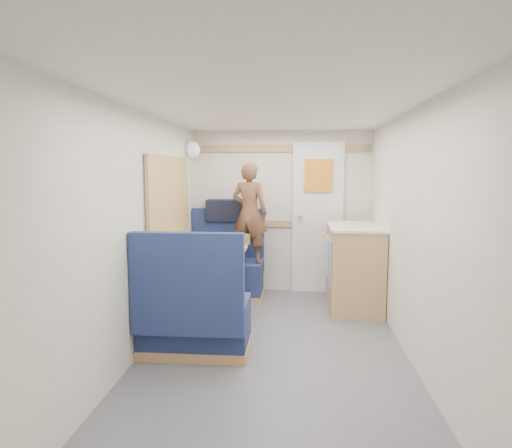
# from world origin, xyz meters

# --- Properties ---
(floor) EXTENTS (4.50, 4.50, 0.00)m
(floor) POSITION_xyz_m (0.00, 0.00, 0.00)
(floor) COLOR #515156
(floor) RESTS_ON ground
(ceiling) EXTENTS (4.50, 4.50, 0.00)m
(ceiling) POSITION_xyz_m (0.00, 0.00, 2.00)
(ceiling) COLOR silver
(ceiling) RESTS_ON wall_back
(wall_back) EXTENTS (2.20, 0.02, 2.00)m
(wall_back) POSITION_xyz_m (0.00, 2.25, 1.00)
(wall_back) COLOR silver
(wall_back) RESTS_ON floor
(wall_left) EXTENTS (0.02, 4.50, 2.00)m
(wall_left) POSITION_xyz_m (-1.10, 0.00, 1.00)
(wall_left) COLOR silver
(wall_left) RESTS_ON floor
(wall_right) EXTENTS (0.02, 4.50, 2.00)m
(wall_right) POSITION_xyz_m (1.10, 0.00, 1.00)
(wall_right) COLOR silver
(wall_right) RESTS_ON floor
(oak_trim_low) EXTENTS (2.15, 0.02, 0.08)m
(oak_trim_low) POSITION_xyz_m (0.00, 2.23, 0.85)
(oak_trim_low) COLOR #A9884C
(oak_trim_low) RESTS_ON wall_back
(oak_trim_high) EXTENTS (2.15, 0.02, 0.08)m
(oak_trim_high) POSITION_xyz_m (0.00, 2.23, 1.78)
(oak_trim_high) COLOR #A9884C
(oak_trim_high) RESTS_ON wall_back
(side_window) EXTENTS (0.04, 1.30, 0.72)m
(side_window) POSITION_xyz_m (-1.08, 1.00, 1.25)
(side_window) COLOR #AEBDA1
(side_window) RESTS_ON wall_left
(rear_door) EXTENTS (0.62, 0.12, 1.86)m
(rear_door) POSITION_xyz_m (0.45, 2.22, 0.97)
(rear_door) COLOR white
(rear_door) RESTS_ON wall_back
(dinette_table) EXTENTS (0.62, 0.92, 0.72)m
(dinette_table) POSITION_xyz_m (-0.65, 1.00, 0.57)
(dinette_table) COLOR white
(dinette_table) RESTS_ON floor
(bench_far) EXTENTS (0.90, 0.59, 1.05)m
(bench_far) POSITION_xyz_m (-0.65, 1.86, 0.30)
(bench_far) COLOR #181B4E
(bench_far) RESTS_ON floor
(bench_near) EXTENTS (0.90, 0.59, 1.05)m
(bench_near) POSITION_xyz_m (-0.65, 0.14, 0.30)
(bench_near) COLOR #181B4E
(bench_near) RESTS_ON floor
(ledge) EXTENTS (0.90, 0.14, 0.04)m
(ledge) POSITION_xyz_m (-0.65, 2.12, 0.88)
(ledge) COLOR #A9884C
(ledge) RESTS_ON bench_far
(dome_light) EXTENTS (0.20, 0.20, 0.20)m
(dome_light) POSITION_xyz_m (-1.04, 1.85, 1.75)
(dome_light) COLOR white
(dome_light) RESTS_ON wall_left
(galley_counter) EXTENTS (0.57, 0.92, 0.92)m
(galley_counter) POSITION_xyz_m (0.82, 1.55, 0.47)
(galley_counter) COLOR #A9884C
(galley_counter) RESTS_ON floor
(person) EXTENTS (0.48, 0.38, 1.16)m
(person) POSITION_xyz_m (-0.35, 1.77, 1.03)
(person) COLOR brown
(person) RESTS_ON bench_far
(duffel_bag) EXTENTS (0.55, 0.28, 0.26)m
(duffel_bag) POSITION_xyz_m (-0.65, 2.12, 1.03)
(duffel_bag) COLOR black
(duffel_bag) RESTS_ON ledge
(tray) EXTENTS (0.30, 0.38, 0.02)m
(tray) POSITION_xyz_m (-0.58, 0.92, 0.73)
(tray) COLOR white
(tray) RESTS_ON dinette_table
(orange_fruit) EXTENTS (0.08, 0.08, 0.08)m
(orange_fruit) POSITION_xyz_m (-0.43, 0.92, 0.78)
(orange_fruit) COLOR orange
(orange_fruit) RESTS_ON tray
(cheese_block) EXTENTS (0.10, 0.06, 0.03)m
(cheese_block) POSITION_xyz_m (-0.50, 0.70, 0.75)
(cheese_block) COLOR #E4DB84
(cheese_block) RESTS_ON tray
(wine_glass) EXTENTS (0.08, 0.08, 0.17)m
(wine_glass) POSITION_xyz_m (-0.68, 1.03, 0.84)
(wine_glass) COLOR white
(wine_glass) RESTS_ON dinette_table
(tumbler_left) EXTENTS (0.06, 0.06, 0.10)m
(tumbler_left) POSITION_xyz_m (-0.81, 0.68, 0.77)
(tumbler_left) COLOR white
(tumbler_left) RESTS_ON dinette_table
(tumbler_mid) EXTENTS (0.07, 0.07, 0.12)m
(tumbler_mid) POSITION_xyz_m (-0.82, 1.26, 0.78)
(tumbler_mid) COLOR silver
(tumbler_mid) RESTS_ON dinette_table
(tumbler_right) EXTENTS (0.07, 0.07, 0.11)m
(tumbler_right) POSITION_xyz_m (-0.66, 1.09, 0.78)
(tumbler_right) COLOR white
(tumbler_right) RESTS_ON dinette_table
(beer_glass) EXTENTS (0.07, 0.07, 0.11)m
(beer_glass) POSITION_xyz_m (-0.43, 1.01, 0.77)
(beer_glass) COLOR #944E15
(beer_glass) RESTS_ON dinette_table
(pepper_grinder) EXTENTS (0.04, 0.04, 0.10)m
(pepper_grinder) POSITION_xyz_m (-0.66, 1.05, 0.77)
(pepper_grinder) COLOR black
(pepper_grinder) RESTS_ON dinette_table
(salt_grinder) EXTENTS (0.04, 0.04, 0.09)m
(salt_grinder) POSITION_xyz_m (-0.72, 0.98, 0.76)
(salt_grinder) COLOR white
(salt_grinder) RESTS_ON dinette_table
(bread_loaf) EXTENTS (0.22, 0.29, 0.11)m
(bread_loaf) POSITION_xyz_m (-0.43, 1.33, 0.77)
(bread_loaf) COLOR brown
(bread_loaf) RESTS_ON dinette_table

